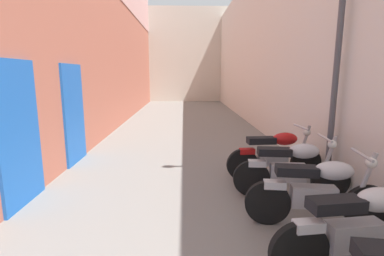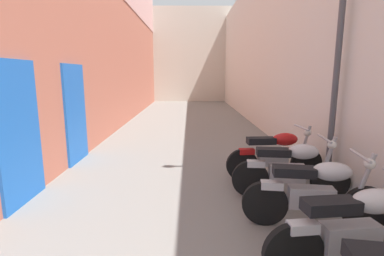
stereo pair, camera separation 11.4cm
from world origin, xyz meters
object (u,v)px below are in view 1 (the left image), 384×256
(motorcycle_fourth, at_px, (361,227))
(motorcycle_fifth, at_px, (318,191))
(motorcycle_seventh, at_px, (275,153))
(street_lamp, at_px, (336,14))
(motorcycle_sixth, at_px, (292,168))

(motorcycle_fourth, relative_size, motorcycle_fifth, 1.00)
(motorcycle_seventh, bearing_deg, motorcycle_fifth, -90.00)
(motorcycle_fourth, height_order, motorcycle_fifth, same)
(motorcycle_seventh, relative_size, street_lamp, 0.37)
(motorcycle_sixth, distance_m, street_lamp, 2.56)
(street_lamp, bearing_deg, motorcycle_sixth, -150.82)
(motorcycle_fifth, distance_m, motorcycle_seventh, 1.79)
(motorcycle_sixth, relative_size, motorcycle_seventh, 1.00)
(motorcycle_sixth, height_order, motorcycle_seventh, same)
(motorcycle_fourth, distance_m, motorcycle_sixth, 1.85)
(motorcycle_fifth, bearing_deg, motorcycle_fourth, -90.00)
(motorcycle_fourth, xyz_separation_m, motorcycle_seventh, (0.00, 2.70, 0.00))
(motorcycle_fourth, xyz_separation_m, motorcycle_sixth, (0.00, 1.85, 0.00))
(motorcycle_fifth, relative_size, motorcycle_sixth, 1.00)
(motorcycle_fifth, xyz_separation_m, street_lamp, (0.71, 1.33, 2.43))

